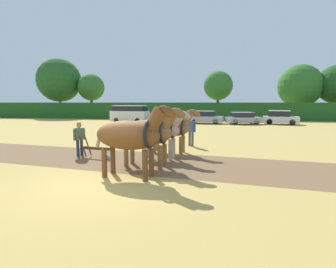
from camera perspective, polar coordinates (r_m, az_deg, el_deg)
The scene contains 19 objects.
ground_plane at distance 8.64m, azimuth -14.69°, elevation -10.37°, with size 240.00×240.00×0.00m, color tan.
plowed_furrow_strip at distance 13.49m, azimuth -21.52°, elevation -4.41°, with size 29.84×4.08×0.01m, color brown.
hedgerow at distance 38.95m, azimuth 4.63°, elevation 4.98°, with size 72.36×1.54×2.53m, color #1E511E.
tree_far_left at distance 51.00m, azimuth -22.62°, elevation 10.73°, with size 7.59×7.59×10.23m.
tree_left at distance 48.39m, azimuth -16.39°, elevation 9.69°, with size 4.64×4.64×7.49m.
tree_center_left at distance 43.62m, azimuth 10.87°, elevation 10.28°, with size 4.66×4.66×7.57m.
tree_center at distance 47.49m, azimuth 26.81°, elevation 9.29°, with size 6.82×6.82×8.56m.
draft_horse_lead_left at distance 8.85m, azimuth -8.15°, elevation -0.24°, with size 2.96×1.33×2.52m.
draft_horse_lead_right at distance 10.28m, azimuth -4.40°, elevation 0.34°, with size 2.85×1.31×2.42m.
draft_horse_trail_left at distance 11.74m, azimuth -1.56°, elevation 0.73°, with size 2.61×1.09×2.26m.
draft_horse_trail_right at distance 13.22m, azimuth 0.66°, elevation 1.29°, with size 2.83×1.17×2.28m.
plow at distance 12.34m, azimuth -14.75°, elevation -3.68°, with size 1.62×0.54×1.13m.
farmer_at_plow at distance 13.06m, azimuth -18.74°, elevation -0.55°, with size 0.40×0.58×1.61m.
farmer_beside_team at distance 15.26m, azimuth 5.07°, elevation 1.00°, with size 0.55×0.46×1.68m.
parked_van at distance 33.10m, azimuth -8.32°, elevation 4.33°, with size 4.86×2.52×2.16m.
parked_car_left at distance 32.08m, azimuth -0.37°, elevation 3.66°, with size 4.15×2.06×1.53m.
parked_car_center_left at distance 32.22m, azimuth 7.95°, elevation 3.61°, with size 4.57×2.38×1.53m.
parked_car_center at distance 31.98m, azimuth 16.03°, elevation 3.30°, with size 4.21×2.56×1.42m.
parked_car_center_right at distance 33.31m, azimuth 23.23°, elevation 3.28°, with size 4.18×2.60×1.61m.
Camera 1 is at (3.48, -7.50, 2.53)m, focal length 28.00 mm.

